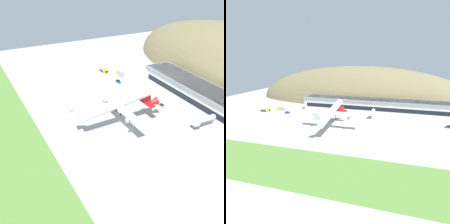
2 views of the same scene
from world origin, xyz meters
The scene contains 9 objects.
ground_plane centered at (0.00, 0.00, 0.00)m, with size 307.67×307.67×0.00m, color #ADAAA3.
grass_strip_foreground centered at (0.00, -50.80, 0.04)m, with size 276.90×31.48×0.08m, color #568438.
jetway_0 centered at (13.30, 32.21, 3.99)m, with size 3.38×12.50×5.43m.
cargo_airplane centered at (-6.24, -1.51, 10.65)m, with size 36.17×45.64×11.59m.
service_car_1 centered at (-12.45, 28.25, 0.65)m, with size 3.64×1.66×1.57m.
service_car_2 centered at (-52.04, 23.73, 0.65)m, with size 4.29×1.99×1.57m.
fuel_truck centered at (-61.84, 30.39, 1.56)m, with size 8.28×2.95×3.35m.
box_truck centered at (-72.12, 23.51, 1.50)m, with size 8.22×2.60×3.21m.
traffic_cone_0 centered at (-42.10, 9.11, 0.28)m, with size 0.52×0.52×0.58m.
Camera 1 is at (104.51, -61.06, 73.50)m, focal length 50.00 mm.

